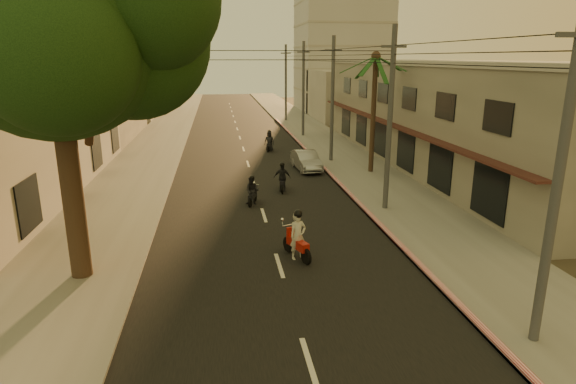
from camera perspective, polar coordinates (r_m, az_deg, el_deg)
name	(u,v)px	position (r m, az deg, el deg)	size (l,w,h in m)	color
ground	(287,290)	(16.39, -0.13, -11.59)	(160.00, 160.00, 0.00)	#383023
road	(248,164)	(35.29, -4.77, 3.34)	(10.00, 140.00, 0.02)	black
sidewalk_right	(348,160)	(36.49, 7.09, 3.76)	(5.00, 140.00, 0.12)	slate
sidewalk_left	(142,166)	(35.63, -16.90, 2.91)	(5.00, 140.00, 0.12)	slate
curb_stripe	(332,176)	(31.17, 5.23, 1.85)	(0.20, 60.00, 0.20)	#B61321
shophouse_row	(445,114)	(36.37, 18.11, 8.81)	(8.80, 34.20, 7.30)	gray
left_building	(3,149)	(31.20, -30.72, 4.42)	(8.20, 24.20, 5.20)	#AAA39A
distant_tower	(342,10)	(72.99, 6.48, 20.66)	(12.10, 12.10, 28.00)	#B7B5B2
broadleaf_tree	(66,25)	(17.21, -24.82, 17.54)	(9.60, 8.70, 12.10)	black
palm_tree	(376,63)	(32.05, 10.35, 14.78)	(5.00, 5.00, 8.20)	black
utility_poles	(333,72)	(35.41, 5.36, 14.02)	(1.20, 48.26, 9.00)	#38383A
filler_right	(346,95)	(61.72, 6.94, 11.35)	(8.00, 14.00, 6.00)	#AAA39A
filler_left_near	(91,115)	(50.15, -22.27, 8.43)	(8.00, 14.00, 4.40)	#AAA39A
filler_left_far	(124,89)	(67.60, -18.85, 11.44)	(8.00, 14.00, 7.00)	#AAA39A
scooter_red	(298,237)	(18.46, 1.15, -5.35)	(1.09, 1.92, 1.99)	black
scooter_mid_a	(252,191)	(25.33, -4.25, 0.10)	(1.06, 1.57, 1.59)	black
scooter_mid_b	(282,178)	(27.78, -0.70, 1.66)	(1.07, 1.77, 1.74)	black
scooter_far_a	(269,142)	(39.99, -2.22, 5.99)	(1.10, 1.74, 1.76)	black
parked_car	(306,161)	(33.19, 2.17, 3.75)	(1.71, 4.11, 1.32)	gray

